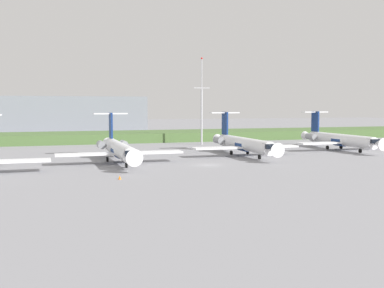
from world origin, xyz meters
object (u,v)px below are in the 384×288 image
object	(u,v)px
safety_cone_front_marker	(120,178)
regional_jet_third	(243,143)
regional_jet_second	(119,149)
regional_jet_fourth	(339,139)
antenna_mast	(202,109)

from	to	relation	value
safety_cone_front_marker	regional_jet_third	bearing A→B (deg)	40.04
regional_jet_second	regional_jet_fourth	size ratio (longest dim) A/B	1.00
safety_cone_front_marker	regional_jet_second	bearing A→B (deg)	81.52
regional_jet_fourth	antenna_mast	size ratio (longest dim) A/B	1.34
regional_jet_second	regional_jet_third	size ratio (longest dim) A/B	1.00
regional_jet_third	regional_jet_fourth	size ratio (longest dim) A/B	1.00
regional_jet_second	antenna_mast	bearing A→B (deg)	50.81
antenna_mast	safety_cone_front_marker	world-z (taller)	antenna_mast
regional_jet_fourth	safety_cone_front_marker	distance (m)	64.13
regional_jet_third	safety_cone_front_marker	size ratio (longest dim) A/B	56.36
regional_jet_fourth	regional_jet_second	bearing A→B (deg)	-169.77
regional_jet_second	regional_jet_third	world-z (taller)	same
regional_jet_fourth	antenna_mast	xyz separation A→B (m)	(-26.30, 23.84, 7.08)
regional_jet_fourth	safety_cone_front_marker	world-z (taller)	regional_jet_fourth
regional_jet_second	antenna_mast	distance (m)	43.83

